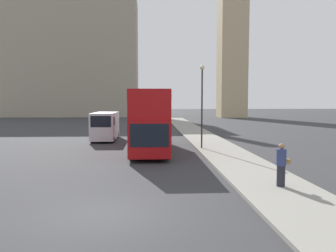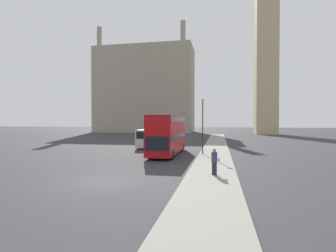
{
  "view_description": "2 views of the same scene",
  "coord_description": "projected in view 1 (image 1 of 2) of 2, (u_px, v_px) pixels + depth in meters",
  "views": [
    {
      "loc": [
        1.46,
        -10.53,
        3.69
      ],
      "look_at": [
        2.91,
        15.63,
        1.72
      ],
      "focal_mm": 35.0,
      "sensor_mm": 36.0,
      "label": 1
    },
    {
      "loc": [
        7.26,
        -15.49,
        3.83
      ],
      "look_at": [
        0.09,
        20.87,
        3.14
      ],
      "focal_mm": 28.0,
      "sensor_mm": 36.0,
      "label": 2
    }
  ],
  "objects": [
    {
      "name": "red_double_decker_bus",
      "position": [
        150.0,
        118.0,
        24.48
      ],
      "size": [
        2.64,
        10.79,
        4.44
      ],
      "color": "#A80F11",
      "rests_on": "ground_plane"
    },
    {
      "name": "ground_plane",
      "position": [
        106.0,
        215.0,
        10.68
      ],
      "size": [
        300.0,
        300.0,
        0.0
      ],
      "primitive_type": "plane",
      "color": "#333335"
    },
    {
      "name": "sidewalk_strip",
      "position": [
        306.0,
        209.0,
        11.05
      ],
      "size": [
        3.47,
        120.0,
        0.15
      ],
      "color": "gray",
      "rests_on": "ground_plane"
    },
    {
      "name": "building_block_distant",
      "position": [
        69.0,
        57.0,
        81.12
      ],
      "size": [
        33.47,
        13.6,
        35.58
      ],
      "color": "#9E937F",
      "rests_on": "ground_plane"
    },
    {
      "name": "white_van",
      "position": [
        105.0,
        125.0,
        31.16
      ],
      "size": [
        2.11,
        5.91,
        2.64
      ],
      "color": "silver",
      "rests_on": "ground_plane"
    },
    {
      "name": "street_lamp",
      "position": [
        202.0,
        94.0,
        24.7
      ],
      "size": [
        0.36,
        0.36,
        6.28
      ],
      "color": "#2D332D",
      "rests_on": "sidewalk_strip"
    },
    {
      "name": "pedestrian",
      "position": [
        281.0,
        165.0,
        13.64
      ],
      "size": [
        0.56,
        0.4,
        1.8
      ],
      "color": "#23232D",
      "rests_on": "sidewalk_strip"
    }
  ]
}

